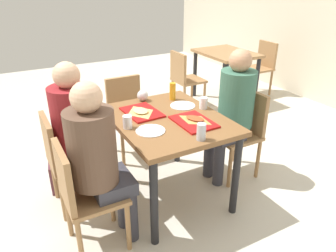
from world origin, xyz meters
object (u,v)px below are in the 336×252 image
(chair_near_left, at_px, (64,156))
(background_chair_far, at_px, (262,64))
(person_in_brown_jacket, at_px, (98,155))
(soda_can, at_px, (201,132))
(tray_red_far, at_px, (194,122))
(condiment_bottle, at_px, (173,91))
(background_chair_near, at_px, (184,77))
(plastic_cup_b, at_px, (127,122))
(tray_red_near, at_px, (142,112))
(pizza_slice_b, at_px, (195,119))
(chair_near_right, at_px, (81,192))
(person_far_side, at_px, (233,106))
(paper_plate_center, at_px, (183,106))
(chair_far_side, at_px, (242,128))
(background_table, at_px, (226,61))
(handbag, at_px, (59,172))
(pizza_slice_a, at_px, (141,111))
(person_in_red, at_px, (78,125))
(main_table, at_px, (168,129))
(plastic_cup_a, at_px, (203,103))
(paper_plate_near_edge, at_px, (151,131))
(chair_left_end, at_px, (128,111))
(foil_bundle, at_px, (143,95))

(chair_near_left, bearing_deg, background_chair_far, 112.63)
(person_in_brown_jacket, xyz_separation_m, soda_can, (0.18, 0.69, 0.09))
(tray_red_far, height_order, condiment_bottle, condiment_bottle)
(tray_red_far, height_order, background_chair_near, background_chair_near)
(plastic_cup_b, xyz_separation_m, soda_can, (0.42, 0.38, 0.01))
(person_in_brown_jacket, xyz_separation_m, tray_red_near, (-0.45, 0.52, 0.04))
(tray_red_near, relative_size, pizza_slice_b, 1.42)
(chair_near_right, xyz_separation_m, person_far_side, (-0.26, 1.48, 0.25))
(paper_plate_center, bearing_deg, chair_far_side, 74.64)
(chair_far_side, height_order, background_table, chair_far_side)
(handbag, bearing_deg, background_chair_far, 107.45)
(chair_near_left, distance_m, pizza_slice_a, 0.71)
(condiment_bottle, bearing_deg, background_chair_near, 145.20)
(person_in_red, distance_m, tray_red_far, 0.91)
(main_table, distance_m, plastic_cup_a, 0.39)
(plastic_cup_a, xyz_separation_m, background_chair_far, (-1.68, 2.29, -0.33))
(paper_plate_near_edge, bearing_deg, handbag, -142.55)
(main_table, distance_m, plastic_cup_b, 0.39)
(chair_left_end, relative_size, background_table, 0.93)
(background_table, relative_size, background_chair_far, 1.07)
(chair_near_left, bearing_deg, pizza_slice_a, 81.77)
(person_in_brown_jacket, height_order, foil_bundle, person_in_brown_jacket)
(person_in_brown_jacket, bearing_deg, chair_near_right, -90.00)
(person_in_brown_jacket, height_order, pizza_slice_a, person_in_brown_jacket)
(main_table, xyz_separation_m, person_far_side, (-0.00, 0.67, 0.08))
(tray_red_near, height_order, pizza_slice_a, pizza_slice_a)
(paper_plate_near_edge, height_order, soda_can, soda_can)
(pizza_slice_b, height_order, soda_can, soda_can)
(paper_plate_center, bearing_deg, condiment_bottle, 180.00)
(main_table, height_order, background_chair_near, background_chair_near)
(plastic_cup_a, xyz_separation_m, handbag, (-0.59, -1.18, -0.67))
(person_in_brown_jacket, relative_size, pizza_slice_b, 4.91)
(person_in_red, relative_size, background_table, 1.39)
(chair_far_side, relative_size, tray_red_near, 2.33)
(chair_near_right, bearing_deg, paper_plate_near_edge, 100.38)
(tray_red_near, relative_size, condiment_bottle, 2.25)
(soda_can, bearing_deg, pizza_slice_b, 155.40)
(person_in_brown_jacket, xyz_separation_m, tray_red_far, (-0.08, 0.80, 0.04))
(chair_near_right, relative_size, paper_plate_center, 3.81)
(person_far_side, height_order, pizza_slice_a, person_far_side)
(condiment_bottle, bearing_deg, plastic_cup_a, 21.93)
(background_chair_near, bearing_deg, background_table, 90.00)
(paper_plate_near_edge, bearing_deg, person_in_red, -134.08)
(person_far_side, relative_size, background_table, 1.39)
(chair_left_end, xyz_separation_m, tray_red_near, (0.73, -0.15, 0.28))
(chair_far_side, bearing_deg, main_table, -90.00)
(chair_near_right, height_order, chair_far_side, same)
(person_in_red, xyz_separation_m, foil_bundle, (-0.18, 0.65, 0.08))
(paper_plate_near_edge, distance_m, handbag, 1.16)
(background_table, bearing_deg, tray_red_far, -43.41)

